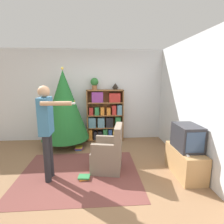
% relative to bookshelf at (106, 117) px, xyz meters
% --- Properties ---
extents(ground_plane, '(14.00, 14.00, 0.00)m').
position_rel_bookshelf_xyz_m(ground_plane, '(-0.33, -2.08, -0.71)').
color(ground_plane, '#846042').
extents(wall_back, '(8.00, 0.10, 2.60)m').
position_rel_bookshelf_xyz_m(wall_back, '(-0.33, 0.21, 0.59)').
color(wall_back, silver).
rests_on(wall_back, ground_plane).
extents(wall_right, '(0.10, 8.00, 2.60)m').
position_rel_bookshelf_xyz_m(wall_right, '(1.70, -2.08, 0.59)').
color(wall_right, silver).
rests_on(wall_right, ground_plane).
extents(area_rug, '(2.24, 1.84, 0.01)m').
position_rel_bookshelf_xyz_m(area_rug, '(-0.57, -1.82, -0.70)').
color(area_rug, brown).
rests_on(area_rug, ground_plane).
extents(bookshelf, '(1.04, 0.26, 1.48)m').
position_rel_bookshelf_xyz_m(bookshelf, '(0.00, 0.00, 0.00)').
color(bookshelf, brown).
rests_on(bookshelf, ground_plane).
extents(tv_stand, '(0.42, 0.91, 0.51)m').
position_rel_bookshelf_xyz_m(tv_stand, '(1.42, -1.98, -0.46)').
color(tv_stand, tan).
rests_on(tv_stand, ground_plane).
extents(television, '(0.39, 0.57, 0.46)m').
position_rel_bookshelf_xyz_m(television, '(1.42, -1.98, 0.03)').
color(television, '#28282D').
rests_on(television, tv_stand).
extents(game_remote, '(0.04, 0.12, 0.02)m').
position_rel_bookshelf_xyz_m(game_remote, '(1.29, -2.25, -0.19)').
color(game_remote, white).
rests_on(game_remote, tv_stand).
extents(christmas_tree, '(1.24, 1.24, 2.07)m').
position_rel_bookshelf_xyz_m(christmas_tree, '(-1.09, -0.36, 0.40)').
color(christmas_tree, '#4C3323').
rests_on(christmas_tree, ground_plane).
extents(armchair, '(0.66, 0.66, 0.92)m').
position_rel_bookshelf_xyz_m(armchair, '(-0.01, -1.71, -0.39)').
color(armchair, '#7A6B5B').
rests_on(armchair, ground_plane).
extents(standing_person, '(0.63, 0.47, 1.68)m').
position_rel_bookshelf_xyz_m(standing_person, '(-1.08, -1.95, 0.29)').
color(standing_person, '#232328').
rests_on(standing_person, ground_plane).
extents(potted_plant, '(0.22, 0.22, 0.33)m').
position_rel_bookshelf_xyz_m(potted_plant, '(-0.30, 0.01, 0.96)').
color(potted_plant, '#935B38').
rests_on(potted_plant, bookshelf).
extents(table_lamp, '(0.20, 0.20, 0.18)m').
position_rel_bookshelf_xyz_m(table_lamp, '(0.28, 0.01, 0.88)').
color(table_lamp, '#473828').
rests_on(table_lamp, bookshelf).
extents(book_pile_near_tree, '(0.21, 0.17, 0.08)m').
position_rel_bookshelf_xyz_m(book_pile_near_tree, '(-0.71, -0.66, -0.67)').
color(book_pile_near_tree, '#284C93').
rests_on(book_pile_near_tree, ground_plane).
extents(book_pile_by_chair, '(0.22, 0.18, 0.06)m').
position_rel_bookshelf_xyz_m(book_pile_by_chair, '(-0.47, -2.01, -0.68)').
color(book_pile_by_chair, orange).
rests_on(book_pile_by_chair, ground_plane).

